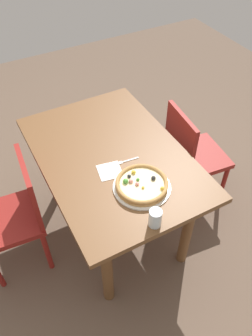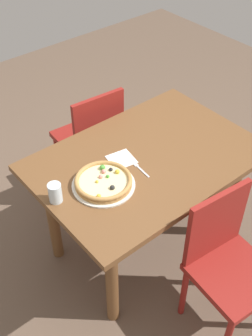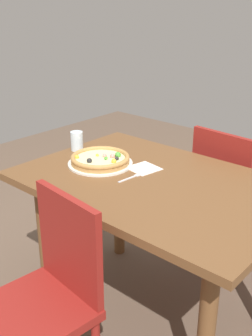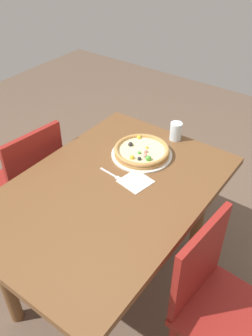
{
  "view_description": "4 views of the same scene",
  "coord_description": "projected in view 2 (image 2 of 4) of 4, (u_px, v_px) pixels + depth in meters",
  "views": [
    {
      "loc": [
        -1.41,
        0.66,
        2.24
      ],
      "look_at": [
        -0.17,
        -0.01,
        0.79
      ],
      "focal_mm": 36.1,
      "sensor_mm": 36.0,
      "label": 1
    },
    {
      "loc": [
        -1.26,
        -1.34,
        2.31
      ],
      "look_at": [
        -0.17,
        -0.01,
        0.79
      ],
      "focal_mm": 45.27,
      "sensor_mm": 36.0,
      "label": 2
    },
    {
      "loc": [
        1.07,
        -1.41,
        1.56
      ],
      "look_at": [
        -0.17,
        -0.01,
        0.79
      ],
      "focal_mm": 43.75,
      "sensor_mm": 36.0,
      "label": 3
    },
    {
      "loc": [
        1.0,
        0.84,
        1.9
      ],
      "look_at": [
        -0.17,
        -0.01,
        0.79
      ],
      "focal_mm": 37.82,
      "sensor_mm": 36.0,
      "label": 4
    }
  ],
  "objects": [
    {
      "name": "ground_plane",
      "position": [
        143.0,
        242.0,
        2.91
      ],
      "size": [
        6.0,
        6.0,
        0.0
      ],
      "primitive_type": "plane",
      "color": "brown"
    },
    {
      "name": "dining_table",
      "position": [
        146.0,
        172.0,
        2.47
      ],
      "size": [
        1.28,
        0.88,
        0.77
      ],
      "color": "brown",
      "rests_on": "ground"
    },
    {
      "name": "chair_near",
      "position": [
        227.0,
        261.0,
        2.2
      ],
      "size": [
        0.44,
        0.44,
        0.88
      ],
      "rotation": [
        0.0,
        0.0,
        3.04
      ],
      "color": "maroon",
      "rests_on": "ground"
    },
    {
      "name": "chair_far",
      "position": [
        91.0,
        138.0,
        2.99
      ],
      "size": [
        0.43,
        0.43,
        0.88
      ],
      "rotation": [
        0.0,
        0.0,
        -0.08
      ],
      "color": "maroon",
      "rests_on": "ground"
    },
    {
      "name": "plate",
      "position": [
        104.0,
        185.0,
        2.22
      ],
      "size": [
        0.33,
        0.33,
        0.01
      ],
      "primitive_type": "cylinder",
      "color": "silver",
      "rests_on": "dining_table"
    },
    {
      "name": "pizza",
      "position": [
        103.0,
        181.0,
        2.2
      ],
      "size": [
        0.3,
        0.3,
        0.05
      ],
      "color": "#B78447",
      "rests_on": "plate"
    },
    {
      "name": "fork",
      "position": [
        138.0,
        167.0,
        2.33
      ],
      "size": [
        0.03,
        0.17,
        0.0
      ],
      "rotation": [
        0.0,
        0.0,
        1.48
      ],
      "color": "silver",
      "rests_on": "dining_table"
    },
    {
      "name": "drinking_glass",
      "position": [
        55.0,
        193.0,
        2.11
      ],
      "size": [
        0.07,
        0.07,
        0.11
      ],
      "primitive_type": "cylinder",
      "color": "silver",
      "rests_on": "dining_table"
    },
    {
      "name": "napkin",
      "position": [
        121.0,
        159.0,
        2.38
      ],
      "size": [
        0.16,
        0.16,
        0.0
      ],
      "primitive_type": "cube",
      "rotation": [
        0.0,
        0.0,
        -0.18
      ],
      "color": "white",
      "rests_on": "dining_table"
    }
  ]
}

